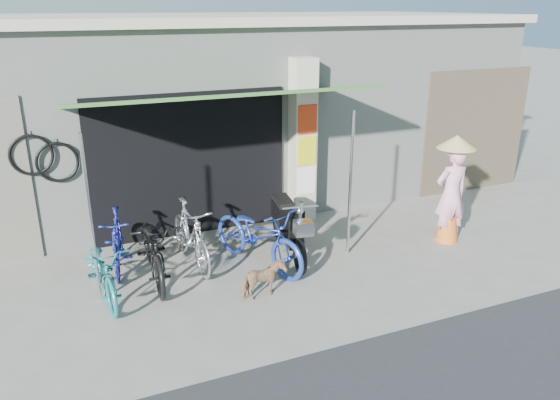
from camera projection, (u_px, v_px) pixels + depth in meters
name	position (u px, v px, depth m)	size (l,w,h in m)	color
ground	(319.00, 284.00, 7.99)	(80.00, 80.00, 0.00)	gray
bicycle_shop	(214.00, 104.00, 11.78)	(12.30, 5.30, 3.66)	#AAAFA7
shop_pillar	(302.00, 142.00, 9.92)	(0.42, 0.44, 3.00)	beige
awning	(221.00, 99.00, 8.22)	(4.60, 1.88, 2.72)	#2F5B29
neighbour_right	(475.00, 131.00, 11.64)	(2.60, 0.06, 2.60)	brown
bike_teal	(103.00, 270.00, 7.46)	(0.58, 1.65, 0.87)	teal
bike_blue	(118.00, 242.00, 8.29)	(0.43, 1.53, 0.92)	navy
bike_black	(154.00, 248.00, 7.97)	(0.66, 1.90, 1.00)	black
bike_silver	(191.00, 234.00, 8.41)	(0.48, 1.70, 1.02)	silver
bike_navy	(258.00, 236.00, 8.37)	(0.68, 1.95, 1.02)	#213998
street_dog	(263.00, 280.00, 7.53)	(0.29, 0.63, 0.53)	tan
moped	(288.00, 226.00, 8.79)	(0.61, 1.90, 1.08)	black
nun	(451.00, 190.00, 9.15)	(0.64, 0.64, 1.86)	#E69BBA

